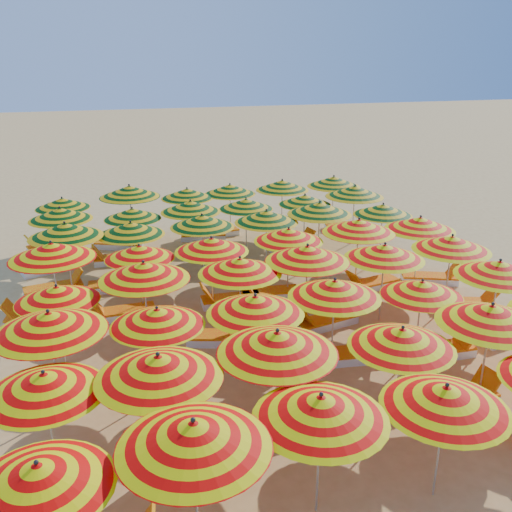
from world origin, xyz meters
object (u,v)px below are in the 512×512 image
umbrella_43 (129,191)px  lounger_20 (50,267)px  umbrella_47 (334,181)px  umbrella_6 (45,384)px  lounger_19 (119,285)px  lounger_23 (51,247)px  umbrella_46 (282,185)px  lounger_10 (325,321)px  umbrella_40 (305,200)px  umbrella_41 (355,191)px  lounger_25 (202,236)px  umbrella_17 (499,269)px  umbrella_37 (132,214)px  lounger_13 (122,313)px  lounger_9 (223,337)px  umbrella_22 (385,252)px  umbrella_21 (307,254)px  umbrella_31 (131,229)px  umbrella_0 (38,476)px  lounger_17 (431,278)px  umbrella_25 (139,252)px  lounger_27 (347,226)px  umbrella_39 (246,204)px  lounger_3 (302,420)px  umbrella_1 (194,435)px  umbrella_9 (402,338)px  umbrella_35 (383,210)px  lounger_16 (371,284)px  umbrella_24 (52,251)px  umbrella_32 (202,221)px  umbrella_13 (157,317)px  umbrella_15 (335,289)px  umbrella_33 (266,217)px  lounger_8 (509,333)px  umbrella_36 (60,214)px  umbrella_7 (158,367)px  umbrella_42 (62,203)px  lounger_11 (466,304)px  lounger_21 (118,259)px  umbrella_28 (359,226)px  lounger_22 (293,245)px  lounger_24 (120,244)px  umbrella_38 (190,207)px  umbrella_2 (321,408)px  umbrella_23 (452,243)px  umbrella_19 (144,271)px  beachgoer_b (298,308)px  umbrella_8 (277,343)px  umbrella_27 (289,235)px  umbrella_20 (240,266)px  lounger_18 (55,288)px

umbrella_43 → lounger_20: (-2.86, -2.05, -1.92)m
umbrella_47 → umbrella_6: bearing=-129.9°
lounger_19 → lounger_23: 4.91m
umbrella_46 → lounger_10: (-1.45, -8.23, -1.79)m
umbrella_40 → umbrella_41: bearing=-4.7°
lounger_25 → umbrella_17: bearing=127.2°
umbrella_37 → lounger_13: umbrella_37 is taller
umbrella_6 → lounger_9: 5.70m
umbrella_6 → umbrella_22: bearing=26.3°
umbrella_21 → umbrella_31: 5.75m
umbrella_0 → lounger_20: umbrella_0 is taller
umbrella_40 → lounger_17: size_ratio=1.31×
umbrella_22 → umbrella_25: (-6.17, 2.25, -0.19)m
lounger_27 → umbrella_39: bearing=-150.1°
lounger_3 → lounger_27: 13.36m
umbrella_1 → lounger_27: bearing=58.4°
umbrella_9 → umbrella_35: size_ratio=0.92×
lounger_16 → lounger_17: (2.06, -0.06, 0.00)m
umbrella_9 → lounger_16: bearing=67.6°
umbrella_24 → lounger_23: (-0.60, 6.32, -1.92)m
umbrella_32 → lounger_20: bearing=158.8°
umbrella_13 → umbrella_43: size_ratio=1.05×
umbrella_0 → umbrella_46: size_ratio=1.05×
umbrella_15 → lounger_16: umbrella_15 is taller
umbrella_9 → umbrella_43: bearing=108.5°
umbrella_33 → lounger_23: 8.37m
umbrella_46 → lounger_8: size_ratio=1.37×
umbrella_13 → umbrella_36: bearing=105.0°
umbrella_7 → umbrella_13: 2.29m
umbrella_31 → umbrella_47: umbrella_47 is taller
umbrella_6 → umbrella_42: (-0.21, 12.29, -0.07)m
lounger_11 → lounger_21: size_ratio=1.05×
umbrella_21 → umbrella_42: 10.24m
umbrella_28 → lounger_27: (2.36, 5.85, -1.89)m
umbrella_43 → lounger_22: bearing=-20.3°
lounger_16 → lounger_24: bearing=-51.3°
umbrella_6 → umbrella_38: bearing=68.2°
umbrella_2 → umbrella_23: 8.70m
lounger_19 → umbrella_15: bearing=-50.8°
umbrella_43 → lounger_25: (2.62, -0.05, -1.92)m
lounger_21 → umbrella_41: bearing=177.7°
lounger_25 → umbrella_32: bearing=89.0°
umbrella_19 → umbrella_21: umbrella_21 is taller
umbrella_21 → umbrella_40: umbrella_21 is taller
umbrella_42 → beachgoer_b: size_ratio=1.56×
umbrella_8 → umbrella_28: umbrella_8 is taller
umbrella_35 → lounger_10: bearing=-131.8°
umbrella_27 → lounger_24: bearing=129.0°
umbrella_13 → lounger_27: umbrella_13 is taller
umbrella_20 → lounger_18: bearing=138.3°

